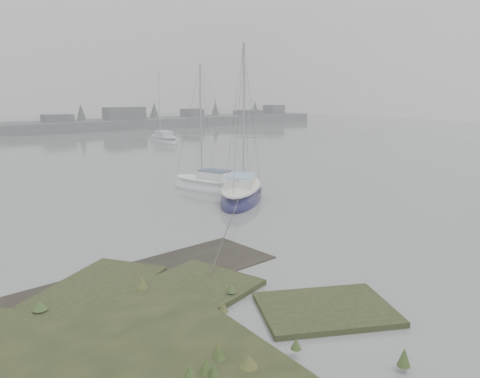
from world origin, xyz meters
name	(u,v)px	position (x,y,z in m)	size (l,w,h in m)	color
ground	(36,167)	(0.00, 30.00, 0.00)	(160.00, 160.00, 0.00)	slate
far_shoreline	(162,121)	(26.84, 61.90, 0.85)	(60.00, 8.00, 4.15)	#4C4F51
sailboat_main	(241,195)	(6.43, 11.54, 0.28)	(5.96, 6.06, 9.03)	#0D0C38
sailboat_white	(212,186)	(6.42, 14.52, 0.24)	(3.86, 5.87, 7.89)	white
sailboat_far_b	(164,140)	(15.89, 39.69, 0.27)	(2.32, 6.24, 8.67)	#AFB5BA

